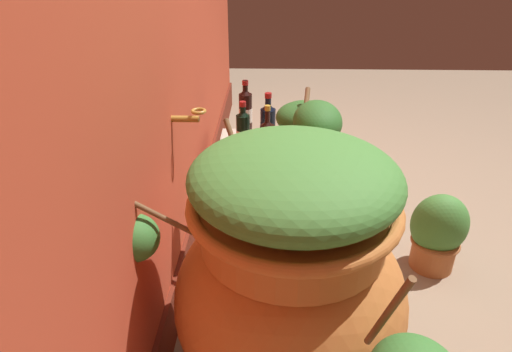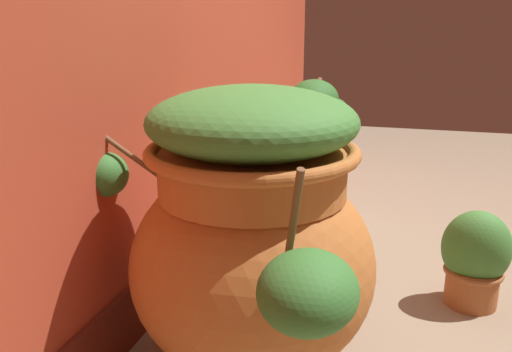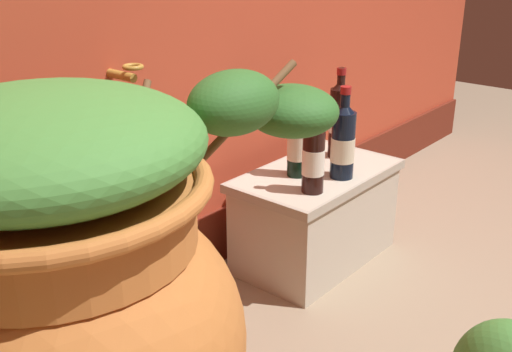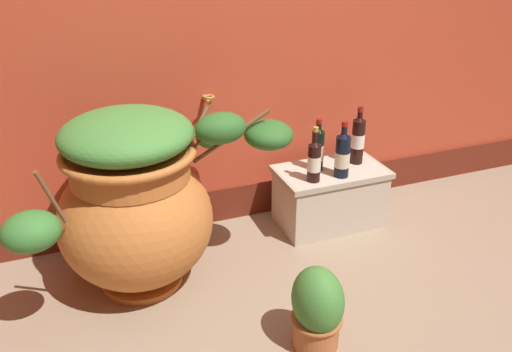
{
  "view_description": "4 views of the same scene",
  "coord_description": "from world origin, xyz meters",
  "px_view_note": "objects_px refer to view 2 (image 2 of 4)",
  "views": [
    {
      "loc": [
        -1.67,
        0.75,
        1.31
      ],
      "look_at": [
        -0.08,
        0.8,
        0.46
      ],
      "focal_mm": 30.9,
      "sensor_mm": 36.0,
      "label": 1
    },
    {
      "loc": [
        -1.96,
        0.29,
        1.01
      ],
      "look_at": [
        0.01,
        0.86,
        0.41
      ],
      "focal_mm": 36.46,
      "sensor_mm": 36.0,
      "label": 2
    },
    {
      "loc": [
        -1.19,
        -0.26,
        1.11
      ],
      "look_at": [
        -0.01,
        0.73,
        0.49
      ],
      "focal_mm": 43.22,
      "sensor_mm": 36.0,
      "label": 3
    },
    {
      "loc": [
        -0.88,
        -1.47,
        1.59
      ],
      "look_at": [
        -0.05,
        0.69,
        0.46
      ],
      "focal_mm": 37.31,
      "sensor_mm": 36.0,
      "label": 4
    }
  ],
  "objects_px": {
    "terracotta_urn": "(254,231)",
    "wine_bottle_right": "(295,151)",
    "wine_bottle_back": "(274,144)",
    "wine_bottle_left": "(286,130)",
    "wine_bottle_middle": "(303,142)",
    "potted_shrub": "(476,259)"
  },
  "relations": [
    {
      "from": "wine_bottle_middle",
      "to": "potted_shrub",
      "type": "relative_size",
      "value": 0.84
    },
    {
      "from": "wine_bottle_back",
      "to": "terracotta_urn",
      "type": "bearing_deg",
      "value": -168.89
    },
    {
      "from": "terracotta_urn",
      "to": "potted_shrub",
      "type": "bearing_deg",
      "value": -49.64
    },
    {
      "from": "terracotta_urn",
      "to": "wine_bottle_left",
      "type": "xyz_separation_m",
      "value": [
        1.26,
        0.2,
        0.04
      ]
    },
    {
      "from": "wine_bottle_middle",
      "to": "wine_bottle_back",
      "type": "height_order",
      "value": "wine_bottle_middle"
    },
    {
      "from": "potted_shrub",
      "to": "terracotta_urn",
      "type": "bearing_deg",
      "value": 130.36
    },
    {
      "from": "potted_shrub",
      "to": "wine_bottle_back",
      "type": "bearing_deg",
      "value": 63.87
    },
    {
      "from": "wine_bottle_middle",
      "to": "wine_bottle_back",
      "type": "bearing_deg",
      "value": 124.06
    },
    {
      "from": "terracotta_urn",
      "to": "wine_bottle_back",
      "type": "distance_m",
      "value": 1.03
    },
    {
      "from": "wine_bottle_left",
      "to": "wine_bottle_middle",
      "type": "xyz_separation_m",
      "value": [
        -0.16,
        -0.12,
        -0.02
      ]
    },
    {
      "from": "potted_shrub",
      "to": "wine_bottle_left",
      "type": "bearing_deg",
      "value": 52.32
    },
    {
      "from": "wine_bottle_back",
      "to": "potted_shrub",
      "type": "height_order",
      "value": "wine_bottle_back"
    },
    {
      "from": "wine_bottle_right",
      "to": "potted_shrub",
      "type": "distance_m",
      "value": 0.88
    },
    {
      "from": "terracotta_urn",
      "to": "wine_bottle_right",
      "type": "distance_m",
      "value": 0.93
    },
    {
      "from": "wine_bottle_middle",
      "to": "wine_bottle_back",
      "type": "xyz_separation_m",
      "value": [
        -0.08,
        0.12,
        -0.0
      ]
    },
    {
      "from": "potted_shrub",
      "to": "wine_bottle_right",
      "type": "bearing_deg",
      "value": 65.21
    },
    {
      "from": "wine_bottle_left",
      "to": "wine_bottle_back",
      "type": "distance_m",
      "value": 0.25
    },
    {
      "from": "terracotta_urn",
      "to": "wine_bottle_middle",
      "type": "relative_size",
      "value": 4.1
    },
    {
      "from": "terracotta_urn",
      "to": "wine_bottle_middle",
      "type": "distance_m",
      "value": 1.1
    },
    {
      "from": "wine_bottle_right",
      "to": "wine_bottle_left",
      "type": "bearing_deg",
      "value": 20.17
    },
    {
      "from": "wine_bottle_left",
      "to": "wine_bottle_right",
      "type": "xyz_separation_m",
      "value": [
        -0.33,
        -0.12,
        -0.03
      ]
    },
    {
      "from": "terracotta_urn",
      "to": "wine_bottle_back",
      "type": "height_order",
      "value": "terracotta_urn"
    }
  ]
}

